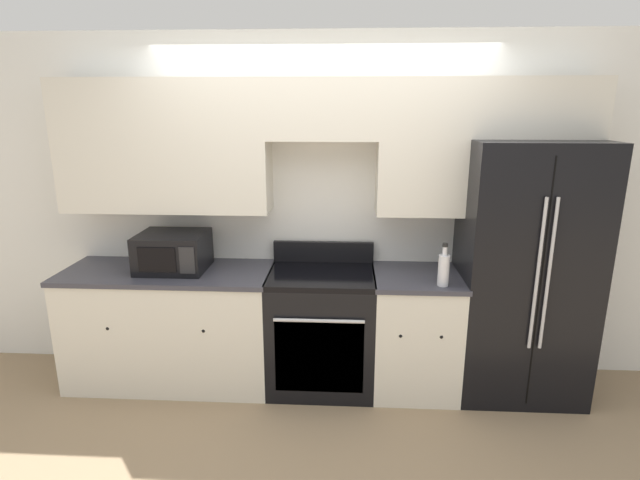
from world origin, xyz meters
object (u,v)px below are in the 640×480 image
(microwave, at_px, (173,252))
(oven_range, at_px, (321,329))
(bottle, at_px, (444,269))
(refrigerator, at_px, (523,271))

(microwave, bearing_deg, oven_range, -1.24)
(microwave, distance_m, bottle, 1.95)
(refrigerator, xyz_separation_m, bottle, (-0.61, -0.24, 0.08))
(oven_range, height_order, microwave, microwave)
(bottle, bearing_deg, oven_range, 165.94)
(bottle, bearing_deg, refrigerator, 21.55)
(refrigerator, bearing_deg, oven_range, -178.76)
(bottle, bearing_deg, microwave, 173.13)
(oven_range, bearing_deg, bottle, -14.06)
(microwave, height_order, bottle, bottle)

